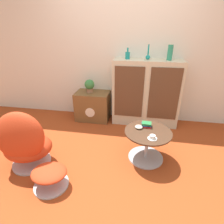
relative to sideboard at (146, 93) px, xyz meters
name	(u,v)px	position (x,y,z in m)	size (l,w,h in m)	color
ground_plane	(107,167)	(-0.44, -1.30, -0.58)	(12.00, 12.00, 0.00)	#9E3D19
wall_back	(124,48)	(-0.44, 0.22, 0.72)	(6.40, 0.06, 2.60)	silver
sideboard	(146,93)	(0.00, 0.00, 0.00)	(1.15, 0.38, 1.15)	beige
tv_console	(93,106)	(-0.97, -0.02, -0.31)	(0.62, 0.43, 0.54)	brown
egg_chair	(24,143)	(-1.43, -1.44, -0.22)	(0.64, 0.60, 0.80)	#B7B7BC
ottoman	(50,175)	(-1.01, -1.69, -0.42)	(0.39, 0.38, 0.24)	#B7B7BC
coffee_table	(147,143)	(0.04, -1.03, -0.33)	(0.60, 0.60, 0.43)	#B7B7BC
vase_leftmost	(128,55)	(-0.35, 0.00, 0.63)	(0.08, 0.08, 0.18)	teal
vase_inner_left	(148,56)	(-0.02, 0.00, 0.63)	(0.07, 0.07, 0.23)	teal
vase_inner_right	(170,53)	(0.32, 0.00, 0.69)	(0.08, 0.08, 0.23)	#2D8E6B
potted_plant	(90,85)	(-1.02, -0.02, 0.10)	(0.18, 0.18, 0.24)	#996B4C
teacup	(152,137)	(0.09, -1.19, -0.13)	(0.11, 0.11, 0.05)	white
book_stack	(146,125)	(0.02, -0.91, -0.12)	(0.13, 0.11, 0.06)	red
bowl	(139,127)	(-0.08, -0.97, -0.13)	(0.10, 0.10, 0.04)	beige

